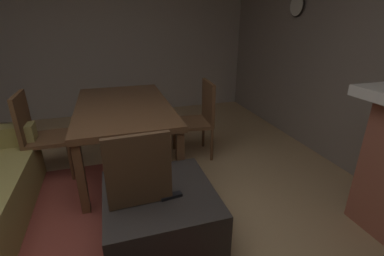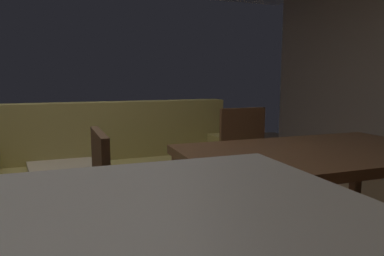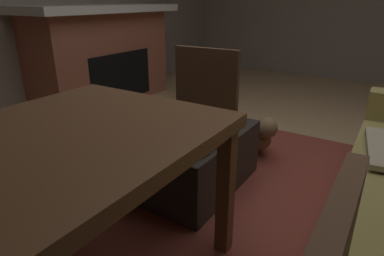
{
  "view_description": "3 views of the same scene",
  "coord_description": "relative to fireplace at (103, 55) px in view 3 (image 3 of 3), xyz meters",
  "views": [
    {
      "loc": [
        -1.32,
        -0.29,
        1.61
      ],
      "look_at": [
        0.64,
        -0.89,
        0.78
      ],
      "focal_mm": 25.31,
      "sensor_mm": 36.0,
      "label": 1
    },
    {
      "loc": [
        0.11,
        -2.27,
        1.21
      ],
      "look_at": [
        0.6,
        -0.91,
        1.0
      ],
      "focal_mm": 33.33,
      "sensor_mm": 36.0,
      "label": 2
    },
    {
      "loc": [
        2.06,
        0.62,
        1.21
      ],
      "look_at": [
        0.63,
        -0.3,
        0.54
      ],
      "focal_mm": 30.74,
      "sensor_mm": 36.0,
      "label": 3
    }
  ],
  "objects": [
    {
      "name": "small_dog",
      "position": [
        0.41,
        2.16,
        -0.39
      ],
      "size": [
        0.44,
        0.46,
        0.32
      ],
      "color": "#8C6B4C",
      "rests_on": "ground"
    },
    {
      "name": "floor",
      "position": [
        0.73,
        2.44,
        -0.58
      ],
      "size": [
        8.84,
        8.84,
        0.0
      ],
      "primitive_type": "plane",
      "color": "tan"
    },
    {
      "name": "dining_chair_west",
      "position": [
        1.11,
        2.03,
        -0.06
      ],
      "size": [
        0.46,
        0.46,
        0.93
      ],
      "color": "#513823",
      "rests_on": "ground"
    },
    {
      "name": "fireplace",
      "position": [
        0.0,
        0.0,
        0.0
      ],
      "size": [
        1.98,
        0.76,
        1.15
      ],
      "color": "#9E5642",
      "rests_on": "ground"
    },
    {
      "name": "ottoman_coffee_table",
      "position": [
        1.11,
        1.88,
        -0.38
      ],
      "size": [
        0.85,
        0.82,
        0.4
      ],
      "primitive_type": "cube",
      "color": "#2D2826",
      "rests_on": "ground"
    },
    {
      "name": "tv_remote",
      "position": [
        1.01,
        1.81,
        -0.16
      ],
      "size": [
        0.07,
        0.17,
        0.02
      ],
      "primitive_type": "cube",
      "rotation": [
        0.0,
        0.0,
        0.13
      ],
      "color": "black",
      "rests_on": "ottoman_coffee_table"
    },
    {
      "name": "area_rug",
      "position": [
        1.11,
        2.62,
        -0.57
      ],
      "size": [
        2.6,
        2.0,
        0.01
      ],
      "primitive_type": "cube",
      "color": "brown",
      "rests_on": "ground"
    }
  ]
}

